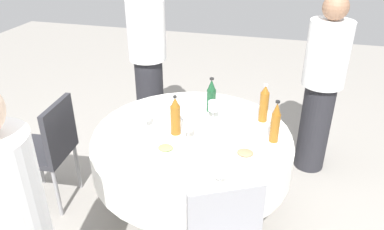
{
  "coord_description": "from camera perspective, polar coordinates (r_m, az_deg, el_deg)",
  "views": [
    {
      "loc": [
        -0.55,
        2.11,
        2.03
      ],
      "look_at": [
        0.0,
        0.0,
        0.88
      ],
      "focal_mm": 34.88,
      "sensor_mm": 36.0,
      "label": 1
    }
  ],
  "objects": [
    {
      "name": "ground_plane",
      "position": [
        2.98,
        -0.0,
        -15.07
      ],
      "size": [
        10.0,
        10.0,
        0.0
      ],
      "primitive_type": "plane",
      "color": "gray"
    },
    {
      "name": "dining_table",
      "position": [
        2.61,
        -0.0,
        -5.53
      ],
      "size": [
        1.37,
        1.37,
        0.74
      ],
      "color": "white",
      "rests_on": "ground_plane"
    },
    {
      "name": "bottle_dark_green_north",
      "position": [
        2.77,
        2.97,
        2.93
      ],
      "size": [
        0.07,
        0.07,
        0.27
      ],
      "color": "#194728",
      "rests_on": "dining_table"
    },
    {
      "name": "bottle_amber_right",
      "position": [
        2.46,
        -2.55,
        -0.22
      ],
      "size": [
        0.07,
        0.07,
        0.28
      ],
      "color": "#8C5619",
      "rests_on": "dining_table"
    },
    {
      "name": "bottle_amber_mid",
      "position": [
        2.67,
        10.95,
        1.67
      ],
      "size": [
        0.06,
        0.06,
        0.29
      ],
      "color": "#8C5619",
      "rests_on": "dining_table"
    },
    {
      "name": "bottle_amber_west",
      "position": [
        2.43,
        12.63,
        -1.19
      ],
      "size": [
        0.06,
        0.06,
        0.29
      ],
      "color": "#8C5619",
      "rests_on": "dining_table"
    },
    {
      "name": "wine_glass_west",
      "position": [
        2.4,
        -0.6,
        -1.72
      ],
      "size": [
        0.06,
        0.06,
        0.15
      ],
      "color": "white",
      "rests_on": "dining_table"
    },
    {
      "name": "wine_glass_outer",
      "position": [
        2.01,
        4.39,
        -8.51
      ],
      "size": [
        0.07,
        0.07,
        0.15
      ],
      "color": "white",
      "rests_on": "dining_table"
    },
    {
      "name": "wine_glass_east",
      "position": [
        2.67,
        3.28,
        1.3
      ],
      "size": [
        0.07,
        0.07,
        0.14
      ],
      "color": "white",
      "rests_on": "dining_table"
    },
    {
      "name": "wine_glass_far",
      "position": [
        2.57,
        -7.1,
        -0.21
      ],
      "size": [
        0.06,
        0.06,
        0.13
      ],
      "color": "white",
      "rests_on": "dining_table"
    },
    {
      "name": "plate_left",
      "position": [
        2.31,
        8.12,
        -6.02
      ],
      "size": [
        0.22,
        0.22,
        0.04
      ],
      "color": "white",
      "rests_on": "dining_table"
    },
    {
      "name": "plate_south",
      "position": [
        2.34,
        -4.05,
        -5.3
      ],
      "size": [
        0.21,
        0.21,
        0.04
      ],
      "color": "white",
      "rests_on": "dining_table"
    },
    {
      "name": "plate_rear",
      "position": [
        2.52,
        4.79,
        -2.74
      ],
      "size": [
        0.23,
        0.23,
        0.02
      ],
      "color": "white",
      "rests_on": "dining_table"
    },
    {
      "name": "plate_near",
      "position": [
        2.89,
        -5.85,
        1.41
      ],
      "size": [
        0.26,
        0.26,
        0.02
      ],
      "color": "white",
      "rests_on": "dining_table"
    },
    {
      "name": "spoon_right",
      "position": [
        2.68,
        -0.18,
        -0.79
      ],
      "size": [
        0.18,
        0.03,
        0.0
      ],
      "primitive_type": "cube",
      "rotation": [
        0.0,
        0.0,
        6.23
      ],
      "color": "silver",
      "rests_on": "dining_table"
    },
    {
      "name": "spoon_mid",
      "position": [
        2.44,
        -11.02,
        -4.59
      ],
      "size": [
        0.15,
        0.13,
        0.0
      ],
      "primitive_type": "cube",
      "rotation": [
        0.0,
        0.0,
        2.43
      ],
      "color": "silver",
      "rests_on": "dining_table"
    },
    {
      "name": "knife_west",
      "position": [
        2.98,
        2.34,
        2.24
      ],
      "size": [
        0.13,
        0.15,
        0.0
      ],
      "primitive_type": "cube",
      "rotation": [
        0.0,
        0.0,
        0.87
      ],
      "color": "silver",
      "rests_on": "dining_table"
    },
    {
      "name": "folded_napkin",
      "position": [
        2.78,
        6.61,
        0.3
      ],
      "size": [
        0.17,
        0.17,
        0.02
      ],
      "primitive_type": "cube",
      "rotation": [
        0.0,
        0.0,
        0.48
      ],
      "color": "white",
      "rests_on": "dining_table"
    },
    {
      "name": "person_right",
      "position": [
        3.47,
        -6.73,
        8.03
      ],
      "size": [
        0.34,
        0.34,
        1.64
      ],
      "rotation": [
        0.0,
        0.0,
        3.76
      ],
      "color": "#26262B",
      "rests_on": "ground_plane"
    },
    {
      "name": "person_mid",
      "position": [
        3.28,
        19.24,
        4.28
      ],
      "size": [
        0.34,
        0.34,
        1.54
      ],
      "rotation": [
        0.0,
        0.0,
        2.38
      ],
      "color": "#26262B",
      "rests_on": "ground_plane"
    },
    {
      "name": "chair_far",
      "position": [
        3.01,
        -20.84,
        -4.32
      ],
      "size": [
        0.43,
        0.43,
        0.87
      ],
      "rotation": [
        0.0,
        0.0,
        -1.49
      ],
      "color": "#2D2D33",
      "rests_on": "ground_plane"
    }
  ]
}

